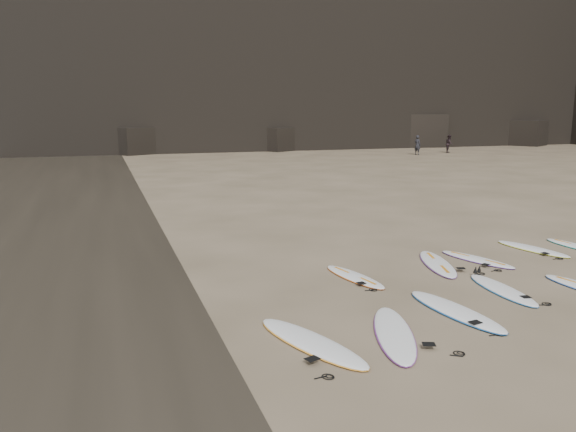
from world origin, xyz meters
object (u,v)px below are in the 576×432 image
Objects in this scene: surfboard_6 at (437,263)px; surfboard_7 at (477,259)px; surfboard_1 at (455,310)px; person_a at (417,145)px; surfboard_8 at (532,249)px; person_b at (449,144)px; surfboard_11 at (311,342)px; surfboard_0 at (394,333)px; surfboard_5 at (354,276)px; surfboard_2 at (502,289)px.

surfboard_6 is 1.16× the size of surfboard_7.
surfboard_1 is 3.63m from surfboard_6.
surfboard_6 reaches higher than surfboard_7.
person_a is (18.02, 32.76, 0.86)m from surfboard_7.
surfboard_8 is 39.14m from person_b.
surfboard_7 is 0.83× the size of surfboard_11.
surfboard_8 is 0.86× the size of surfboard_11.
surfboard_7 is 1.30× the size of person_a.
surfboard_5 is (0.85, 3.51, -0.01)m from surfboard_0.
surfboard_0 reaches higher than surfboard_2.
surfboard_2 is (3.63, 1.50, -0.01)m from surfboard_0.
person_a reaches higher than surfboard_0.
surfboard_2 is 1.42× the size of person_b.
surfboard_11 is (-5.05, -3.75, 0.00)m from surfboard_6.
surfboard_5 is at bearing 34.64° from surfboard_11.
surfboard_7 is (2.98, 3.27, -0.01)m from surfboard_1.
surfboard_2 is (1.85, 0.85, -0.01)m from surfboard_1.
surfboard_8 is at bearing -175.74° from person_b.
person_a reaches higher than surfboard_5.
person_a is at bearing 45.54° from surfboard_5.
surfboard_2 is at bearing 43.61° from surfboard_0.
surfboard_5 is 0.95× the size of surfboard_8.
surfboard_7 is at bearing 60.66° from surfboard_0.
surfboard_6 is at bearing 164.59° from surfboard_7.
surfboard_5 is 0.98× the size of surfboard_7.
surfboard_2 is 1.01× the size of surfboard_8.
person_a is at bearing 51.26° from surfboard_8.
person_b is (4.33, 1.33, -0.04)m from person_a.
surfboard_2 is 1.05× the size of surfboard_7.
surfboard_5 is at bearing 97.61° from surfboard_0.
surfboard_11 reaches higher than surfboard_1.
surfboard_2 reaches higher than surfboard_5.
surfboard_11 is 1.56× the size of person_a.
surfboard_11 is (-3.37, -0.54, 0.00)m from surfboard_1.
surfboard_2 is at bearing -4.81° from surfboard_11.
surfboard_8 is (2.32, 0.48, 0.00)m from surfboard_7.
surfboard_6 reaches higher than surfboard_2.
person_b is (23.47, 36.51, 0.82)m from surfboard_2.
person_b reaches higher than surfboard_0.
surfboard_11 is 43.95m from person_a.
surfboard_8 is 9.67m from surfboard_11.
surfboard_5 is 3.93m from surfboard_7.
surfboard_1 is 1.53× the size of person_a.
surfboard_6 is at bearing -179.65° from person_b.
surfboard_0 is 46.69m from person_b.
surfboard_6 is 1.30m from surfboard_7.
person_b reaches higher than surfboard_1.
surfboard_7 is at bearing -178.19° from person_b.
surfboard_1 is (1.78, 0.66, -0.00)m from surfboard_0.
surfboard_0 is 1.90m from surfboard_1.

